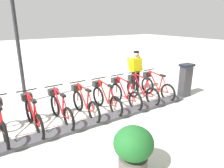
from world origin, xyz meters
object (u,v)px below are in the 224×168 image
(bike_docked_2, at_px, (124,93))
(bike_docked_4, at_px, (84,103))
(worker_near_rack, at_px, (136,70))
(bike_docked_7, at_px, (1,122))
(bike_docked_5, at_px, (60,108))
(bike_docked_6, at_px, (33,114))
(payment_kiosk, at_px, (185,80))
(lamp_post, at_px, (16,31))
(planter_bush, at_px, (133,148))
(bike_docked_0, at_px, (156,86))
(bike_docked_1, at_px, (141,90))
(bike_docked_3, at_px, (105,98))

(bike_docked_2, xyz_separation_m, bike_docked_4, (0.00, 1.51, 0.00))
(worker_near_rack, bearing_deg, bike_docked_7, 101.08)
(bike_docked_5, height_order, bike_docked_6, same)
(bike_docked_7, bearing_deg, payment_kiosk, -95.23)
(bike_docked_5, bearing_deg, bike_docked_6, 90.00)
(payment_kiosk, distance_m, bike_docked_6, 5.53)
(bike_docked_5, bearing_deg, bike_docked_7, 90.00)
(bike_docked_6, xyz_separation_m, lamp_post, (2.16, -0.19, 2.08))
(bike_docked_4, height_order, worker_near_rack, worker_near_rack)
(bike_docked_6, distance_m, planter_bush, 3.02)
(worker_near_rack, height_order, lamp_post, lamp_post)
(bike_docked_2, height_order, bike_docked_5, same)
(bike_docked_0, relative_size, bike_docked_4, 1.00)
(payment_kiosk, bearing_deg, bike_docked_1, 71.65)
(bike_docked_5, bearing_deg, payment_kiosk, -96.88)
(lamp_post, bearing_deg, worker_near_rack, -105.68)
(bike_docked_6, height_order, lamp_post, lamp_post)
(payment_kiosk, height_order, bike_docked_3, payment_kiosk)
(worker_near_rack, bearing_deg, bike_docked_1, 150.27)
(worker_near_rack, bearing_deg, bike_docked_3, 115.65)
(bike_docked_1, distance_m, bike_docked_2, 0.75)
(bike_docked_0, distance_m, bike_docked_3, 2.26)
(bike_docked_4, distance_m, bike_docked_6, 1.51)
(bike_docked_3, bearing_deg, payment_kiosk, -100.03)
(bike_docked_4, relative_size, worker_near_rack, 1.04)
(bike_docked_6, bearing_deg, planter_bush, -156.49)
(lamp_post, bearing_deg, bike_docked_7, 156.40)
(bike_docked_6, distance_m, lamp_post, 3.01)
(bike_docked_4, xyz_separation_m, worker_near_rack, (1.00, -2.83, 0.48))
(payment_kiosk, distance_m, bike_docked_3, 3.29)
(bike_docked_2, distance_m, bike_docked_5, 2.26)
(bike_docked_2, distance_m, lamp_post, 4.12)
(bike_docked_2, relative_size, planter_bush, 1.77)
(bike_docked_5, height_order, bike_docked_7, same)
(bike_docked_4, distance_m, planter_bush, 2.79)
(bike_docked_5, bearing_deg, bike_docked_3, -90.00)
(bike_docked_0, height_order, worker_near_rack, worker_near_rack)
(bike_docked_4, distance_m, bike_docked_7, 2.26)
(bike_docked_0, bearing_deg, bike_docked_7, 90.00)
(bike_docked_3, relative_size, worker_near_rack, 1.04)
(bike_docked_3, relative_size, bike_docked_6, 1.00)
(payment_kiosk, height_order, bike_docked_7, payment_kiosk)
(bike_docked_1, bearing_deg, planter_bush, 137.13)
(bike_docked_5, distance_m, lamp_post, 3.05)
(bike_docked_4, xyz_separation_m, bike_docked_5, (0.00, 0.75, 0.00))
(bike_docked_5, relative_size, worker_near_rack, 1.04)
(bike_docked_1, xyz_separation_m, bike_docked_2, (0.00, 0.75, 0.00))
(bike_docked_3, height_order, bike_docked_6, same)
(bike_docked_2, relative_size, lamp_post, 0.45)
(bike_docked_6, bearing_deg, bike_docked_1, -90.00)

